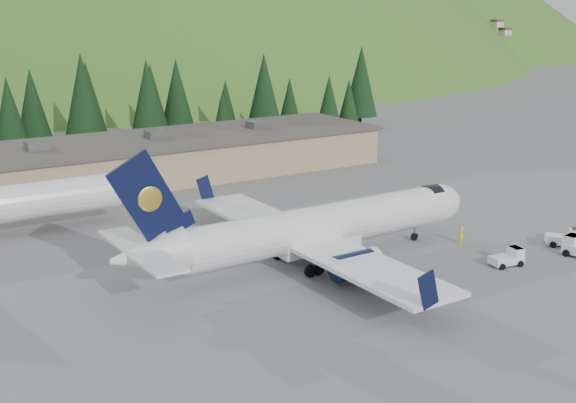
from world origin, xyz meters
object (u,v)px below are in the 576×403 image
(baggage_tug_a, at_px, (509,257))
(terminal_building, at_px, (120,161))
(baggage_tug_b, at_px, (567,238))
(ramp_worker, at_px, (461,235))
(airliner, at_px, (315,229))

(baggage_tug_a, distance_m, terminal_building, 50.58)
(baggage_tug_b, bearing_deg, ramp_worker, -173.86)
(airliner, height_order, baggage_tug_a, airliner)
(baggage_tug_b, distance_m, ramp_worker, 9.73)
(airliner, xyz_separation_m, baggage_tug_a, (13.86, -9.27, -2.42))
(airliner, height_order, ramp_worker, airliner)
(ramp_worker, bearing_deg, baggage_tug_b, 105.86)
(baggage_tug_b, height_order, ramp_worker, baggage_tug_b)
(baggage_tug_a, height_order, terminal_building, terminal_building)
(ramp_worker, bearing_deg, terminal_building, -103.14)
(terminal_building, relative_size, ramp_worker, 43.96)
(baggage_tug_a, distance_m, ramp_worker, 6.53)
(terminal_building, height_order, ramp_worker, terminal_building)
(baggage_tug_b, xyz_separation_m, terminal_building, (-26.51, 46.58, 1.86))
(airliner, bearing_deg, ramp_worker, -11.63)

